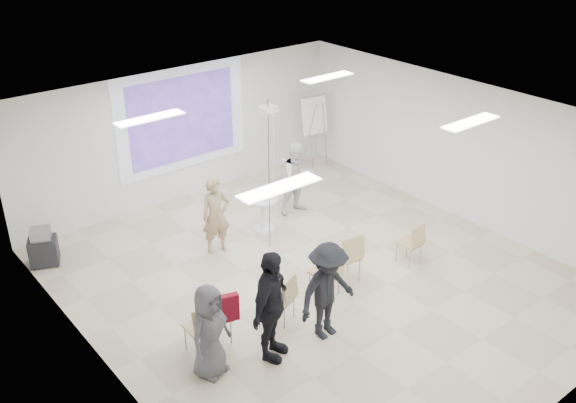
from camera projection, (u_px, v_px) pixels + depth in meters
floor at (315, 280)px, 11.78m from camera, size 8.00×9.00×0.10m
ceiling at (319, 119)px, 10.40m from camera, size 8.00×9.00×0.10m
wall_back at (182, 133)px, 14.25m from camera, size 8.00×0.10×3.00m
wall_left at (96, 288)px, 8.81m from camera, size 0.10×9.00×3.00m
wall_right at (463, 150)px, 13.37m from camera, size 0.10×9.00×3.00m
projection_halo at (182, 119)px, 14.05m from camera, size 3.20×0.01×2.30m
projection_image at (183, 119)px, 14.04m from camera, size 2.60×0.01×1.90m
pedestal_table at (264, 212)px, 13.20m from camera, size 0.65×0.65×0.74m
player_left at (216, 211)px, 12.23m from camera, size 0.72×0.57×1.76m
player_right at (297, 175)px, 13.73m from camera, size 0.91×0.76×1.77m
controller_left at (216, 191)px, 12.38m from camera, size 0.06×0.12×0.04m
controller_right at (284, 160)px, 13.66m from camera, size 0.05×0.12×0.04m
chair_far_left at (202, 325)px, 9.62m from camera, size 0.45×0.48×0.92m
chair_left_mid at (217, 314)px, 9.85m from camera, size 0.56×0.58×0.93m
chair_left_inner at (284, 296)px, 10.35m from camera, size 0.54×0.55×0.86m
chair_center at (328, 269)px, 10.97m from camera, size 0.51×0.54×0.96m
chair_right_inner at (349, 254)px, 11.40m from camera, size 0.53×0.56×0.96m
chair_right_far at (413, 241)px, 11.96m from camera, size 0.41×0.44×0.84m
red_jacket at (224, 309)px, 9.69m from camera, size 0.49×0.25×0.45m
laptop at (280, 296)px, 10.42m from camera, size 0.38×0.33×0.02m
audience_left at (271, 299)px, 9.35m from camera, size 1.42×1.23×2.09m
audience_mid at (328, 285)px, 9.87m from camera, size 1.24×0.70×1.88m
audience_outer at (209, 326)px, 9.12m from camera, size 0.95×0.78×1.67m
flipchart_easel at (314, 115)px, 15.64m from camera, size 0.83×0.63×1.92m
av_cart at (43, 248)px, 12.02m from camera, size 0.64×0.59×0.77m
ceiling_projector at (268, 116)px, 11.65m from camera, size 0.30×0.25×3.00m
fluor_panel_nw at (150, 118)px, 10.70m from camera, size 1.20×0.30×0.02m
fluor_panel_ne at (327, 77)px, 12.95m from camera, size 1.20×0.30×0.02m
fluor_panel_sw at (280, 187)px, 8.26m from camera, size 1.20×0.30×0.02m
fluor_panel_se at (471, 122)px, 10.52m from camera, size 1.20×0.30×0.02m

